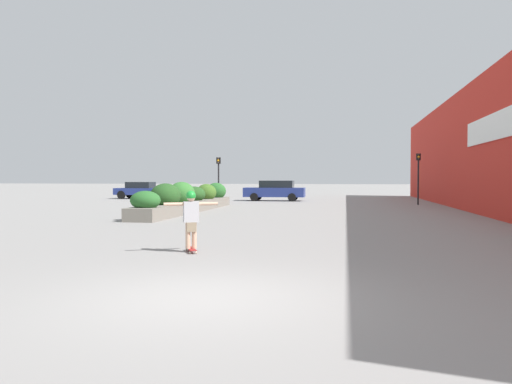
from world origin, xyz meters
TOP-DOWN VIEW (x-y plane):
  - ground_plane at (0.00, 0.00)m, footprint 300.00×300.00m
  - building_wall_right at (8.83, 20.49)m, footprint 0.67×48.73m
  - planter_box at (-6.16, 18.32)m, footprint 1.43×13.49m
  - skateboard at (-1.56, 4.36)m, footprint 0.49×0.74m
  - skateboarder at (-1.56, 4.36)m, footprint 1.20×0.67m
  - car_center_left at (-3.41, 32.02)m, footprint 4.79×1.87m
  - car_center_right at (-15.71, 34.02)m, footprint 3.99×1.98m
  - traffic_light_left at (-6.83, 27.38)m, footprint 0.28×0.30m
  - traffic_light_right at (6.92, 27.69)m, footprint 0.28×0.30m

SIDE VIEW (x-z plane):
  - ground_plane at x=0.00m, z-range 0.00..0.00m
  - skateboard at x=-1.56m, z-range 0.02..0.11m
  - planter_box at x=-6.16m, z-range -0.18..1.42m
  - car_center_right at x=-15.71m, z-range 0.05..1.52m
  - car_center_left at x=-3.41m, z-range 0.03..1.64m
  - skateboarder at x=-1.56m, z-range 0.24..1.64m
  - traffic_light_left at x=-6.83m, z-range 0.61..3.89m
  - traffic_light_right at x=6.92m, z-range 0.63..4.08m
  - building_wall_right at x=8.83m, z-range 0.01..6.85m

